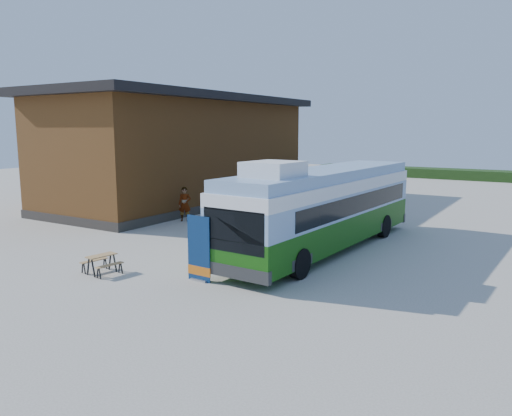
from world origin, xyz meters
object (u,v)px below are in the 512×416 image
Objects in this scene: banner at (199,255)px; person_b at (273,202)px; slurry_tanker at (338,179)px; picnic_table at (102,260)px; person_a at (185,204)px; bus at (324,206)px.

person_b is (-4.04, 12.21, -0.01)m from banner.
banner is at bearing -66.68° from slurry_tanker.
picnic_table is 13.36m from person_b.
slurry_tanker is (-4.55, 23.31, 0.36)m from banner.
person_a is 15.11m from slurry_tanker.
banner is 1.17× the size of person_a.
banner is 12.86m from person_b.
person_b reaches higher than picnic_table.
banner reaches higher than slurry_tanker.
bus is 7.15× the size of person_b.
person_a is at bearing 170.62° from bus.
bus is 18.01m from slurry_tanker.
slurry_tanker reaches higher than person_a.
bus is at bearing -40.32° from person_a.
picnic_table is at bearing -159.51° from banner.
person_b is at bearing 100.40° from picnic_table.
person_a is at bearing 135.07° from banner.
bus is 2.22× the size of slurry_tanker.
slurry_tanker is (-6.34, 16.85, -0.64)m from bus.
banner is 3.79m from picnic_table.
person_a is 0.33× the size of slurry_tanker.
slurry_tanker reaches higher than person_b.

